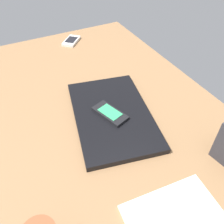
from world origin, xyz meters
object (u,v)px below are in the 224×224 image
object	(u,v)px
cell_phone_on_laptop	(110,113)
notepad	(175,218)
cell_phone_on_desk	(71,41)
laptop_closed	(112,115)

from	to	relation	value
cell_phone_on_laptop	notepad	bearing A→B (deg)	177.71
notepad	cell_phone_on_desk	bearing A→B (deg)	-0.67
cell_phone_on_laptop	cell_phone_on_desk	world-z (taller)	cell_phone_on_laptop
cell_phone_on_laptop	cell_phone_on_desk	distance (cm)	53.84
notepad	cell_phone_on_laptop	bearing A→B (deg)	2.43
cell_phone_on_desk	cell_phone_on_laptop	bearing A→B (deg)	172.67
laptop_closed	notepad	distance (cm)	34.28
cell_phone_on_laptop	notepad	world-z (taller)	cell_phone_on_laptop
laptop_closed	cell_phone_on_desk	bearing A→B (deg)	5.71
laptop_closed	cell_phone_on_laptop	world-z (taller)	cell_phone_on_laptop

